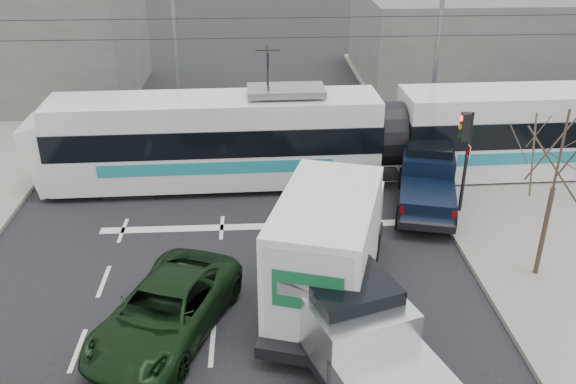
{
  "coord_description": "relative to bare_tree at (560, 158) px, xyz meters",
  "views": [
    {
      "loc": [
        -0.5,
        -12.05,
        10.07
      ],
      "look_at": [
        0.48,
        4.92,
        1.8
      ],
      "focal_mm": 38.0,
      "sensor_mm": 36.0,
      "label": 1
    }
  ],
  "objects": [
    {
      "name": "ground",
      "position": [
        -7.6,
        -2.5,
        -3.79
      ],
      "size": [
        120.0,
        120.0,
        0.0
      ],
      "primitive_type": "plane",
      "color": "black",
      "rests_on": "ground"
    },
    {
      "name": "rails",
      "position": [
        -7.6,
        7.5,
        -3.78
      ],
      "size": [
        60.0,
        1.6,
        0.03
      ],
      "primitive_type": "cube",
      "color": "#33302D",
      "rests_on": "ground"
    },
    {
      "name": "building_left",
      "position": [
        -21.6,
        19.5,
        -0.79
      ],
      "size": [
        14.0,
        10.0,
        6.0
      ],
      "primitive_type": "cube",
      "color": "slate",
      "rests_on": "ground"
    },
    {
      "name": "building_right",
      "position": [
        4.4,
        21.5,
        -1.29
      ],
      "size": [
        12.0,
        10.0,
        5.0
      ],
      "primitive_type": "cube",
      "color": "slate",
      "rests_on": "ground"
    },
    {
      "name": "bare_tree",
      "position": [
        0.0,
        0.0,
        0.0
      ],
      "size": [
        2.4,
        2.4,
        5.0
      ],
      "color": "#47382B",
      "rests_on": "ground"
    },
    {
      "name": "traffic_signal",
      "position": [
        -1.13,
        4.0,
        -1.05
      ],
      "size": [
        0.44,
        0.44,
        3.6
      ],
      "color": "black",
      "rests_on": "ground"
    },
    {
      "name": "street_lamp_near",
      "position": [
        -0.29,
        11.5,
        1.32
      ],
      "size": [
        2.38,
        0.25,
        9.0
      ],
      "color": "slate",
      "rests_on": "ground"
    },
    {
      "name": "street_lamp_far",
      "position": [
        -11.79,
        13.5,
        1.32
      ],
      "size": [
        2.38,
        0.25,
        9.0
      ],
      "color": "slate",
      "rests_on": "ground"
    },
    {
      "name": "catenary",
      "position": [
        -7.6,
        7.5,
        0.09
      ],
      "size": [
        60.0,
        0.2,
        7.0
      ],
      "color": "black",
      "rests_on": "ground"
    },
    {
      "name": "tram",
      "position": [
        -3.03,
        7.11,
        -1.96
      ],
      "size": [
        25.39,
        3.12,
        5.17
      ],
      "rotation": [
        0.0,
        0.0,
        0.02
      ],
      "color": "silver",
      "rests_on": "ground"
    },
    {
      "name": "silver_pickup",
      "position": [
        -5.82,
        -4.01,
        -2.62
      ],
      "size": [
        4.17,
        6.84,
        2.35
      ],
      "rotation": [
        0.0,
        0.0,
        0.33
      ],
      "color": "black",
      "rests_on": "ground"
    },
    {
      "name": "box_truck",
      "position": [
        -6.19,
        -0.67,
        -2.13
      ],
      "size": [
        4.17,
        7.12,
        3.37
      ],
      "rotation": [
        0.0,
        0.0,
        -0.29
      ],
      "color": "black",
      "rests_on": "ground"
    },
    {
      "name": "navy_pickup",
      "position": [
        -2.02,
        4.81,
        -2.75
      ],
      "size": [
        3.03,
        5.32,
        2.12
      ],
      "rotation": [
        0.0,
        0.0,
        -0.25
      ],
      "color": "black",
      "rests_on": "ground"
    },
    {
      "name": "green_car",
      "position": [
        -10.45,
        -1.99,
        -3.07
      ],
      "size": [
        4.06,
        5.7,
        1.44
      ],
      "primitive_type": "imported",
      "rotation": [
        0.0,
        0.0,
        -0.36
      ],
      "color": "black",
      "rests_on": "ground"
    }
  ]
}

